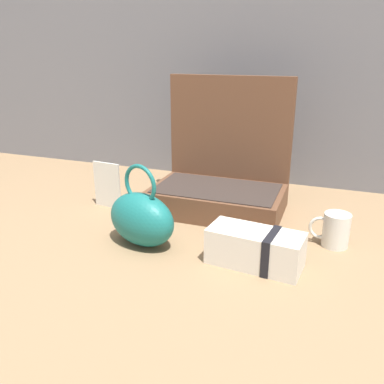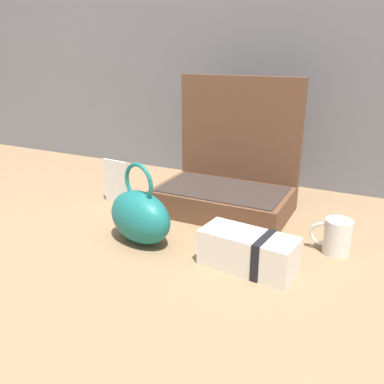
{
  "view_description": "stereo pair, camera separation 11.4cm",
  "coord_description": "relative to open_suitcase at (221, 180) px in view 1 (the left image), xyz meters",
  "views": [
    {
      "loc": [
        0.39,
        -1.02,
        0.51
      ],
      "look_at": [
        0.02,
        -0.02,
        0.13
      ],
      "focal_mm": 37.75,
      "sensor_mm": 36.0,
      "label": 1
    },
    {
      "loc": [
        0.49,
        -0.98,
        0.51
      ],
      "look_at": [
        0.02,
        -0.02,
        0.13
      ],
      "focal_mm": 37.75,
      "sensor_mm": 36.0,
      "label": 2
    }
  ],
  "objects": [
    {
      "name": "coffee_mug",
      "position": [
        0.37,
        -0.17,
        -0.05
      ],
      "size": [
        0.11,
        0.07,
        0.09
      ],
      "color": "silver",
      "rests_on": "ground_plane"
    },
    {
      "name": "ground_plane",
      "position": [
        -0.04,
        -0.21,
        -0.1
      ],
      "size": [
        6.0,
        6.0,
        0.0
      ],
      "primitive_type": "plane",
      "color": "#8C6D4C"
    },
    {
      "name": "cream_toiletry_bag",
      "position": [
        0.19,
        -0.34,
        -0.05
      ],
      "size": [
        0.24,
        0.13,
        0.1
      ],
      "color": "silver",
      "rests_on": "ground_plane"
    },
    {
      "name": "info_card_left",
      "position": [
        -0.36,
        -0.13,
        -0.02
      ],
      "size": [
        0.1,
        0.02,
        0.16
      ],
      "primitive_type": "cube",
      "rotation": [
        0.0,
        0.0,
        -0.11
      ],
      "color": "silver",
      "rests_on": "ground_plane"
    },
    {
      "name": "teal_pouch_handbag",
      "position": [
        -0.13,
        -0.34,
        -0.02
      ],
      "size": [
        0.23,
        0.17,
        0.23
      ],
      "color": "#196B66",
      "rests_on": "ground_plane"
    },
    {
      "name": "open_suitcase",
      "position": [
        0.0,
        0.0,
        0.0
      ],
      "size": [
        0.42,
        0.27,
        0.43
      ],
      "color": "brown",
      "rests_on": "ground_plane"
    }
  ]
}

